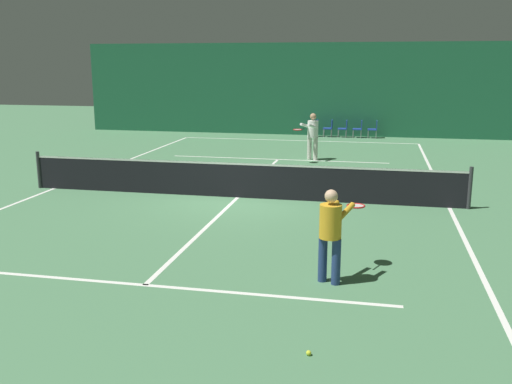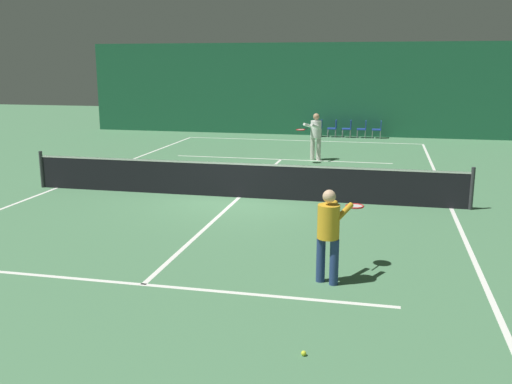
{
  "view_description": "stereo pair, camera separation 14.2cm",
  "coord_description": "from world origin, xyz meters",
  "px_view_note": "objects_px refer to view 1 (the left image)",
  "views": [
    {
      "loc": [
        3.61,
        -14.62,
        3.57
      ],
      "look_at": [
        1.18,
        -3.15,
        0.91
      ],
      "focal_mm": 40.0,
      "sensor_mm": 36.0,
      "label": 1
    },
    {
      "loc": [
        3.75,
        -14.59,
        3.57
      ],
      "look_at": [
        1.18,
        -3.15,
        0.91
      ],
      "focal_mm": 40.0,
      "sensor_mm": 36.0,
      "label": 2
    }
  ],
  "objects_px": {
    "courtside_chair_1": "(329,127)",
    "courtside_chair_3": "(359,128)",
    "player_near": "(332,229)",
    "tennis_ball": "(309,353)",
    "courtside_chair_2": "(344,127)",
    "courtside_chair_4": "(374,128)",
    "courtside_chair_0": "(315,127)",
    "player_far": "(312,133)",
    "tennis_net": "(238,179)"
  },
  "relations": [
    {
      "from": "player_near",
      "to": "courtside_chair_4",
      "type": "xyz_separation_m",
      "value": [
        0.52,
        19.21,
        -0.44
      ]
    },
    {
      "from": "courtside_chair_3",
      "to": "courtside_chair_4",
      "type": "height_order",
      "value": "same"
    },
    {
      "from": "player_far",
      "to": "courtside_chair_3",
      "type": "xyz_separation_m",
      "value": [
        1.5,
        7.04,
        -0.53
      ]
    },
    {
      "from": "courtside_chair_0",
      "to": "tennis_ball",
      "type": "bearing_deg",
      "value": 6.04
    },
    {
      "from": "courtside_chair_0",
      "to": "courtside_chair_1",
      "type": "distance_m",
      "value": 0.72
    },
    {
      "from": "player_near",
      "to": "courtside_chair_2",
      "type": "relative_size",
      "value": 1.89
    },
    {
      "from": "courtside_chair_1",
      "to": "courtside_chair_4",
      "type": "height_order",
      "value": "same"
    },
    {
      "from": "tennis_net",
      "to": "courtside_chair_4",
      "type": "xyz_separation_m",
      "value": [
        3.49,
        13.6,
        -0.03
      ]
    },
    {
      "from": "courtside_chair_1",
      "to": "courtside_chair_3",
      "type": "height_order",
      "value": "same"
    },
    {
      "from": "player_near",
      "to": "player_far",
      "type": "distance_m",
      "value": 12.29
    },
    {
      "from": "player_near",
      "to": "courtside_chair_0",
      "type": "height_order",
      "value": "player_near"
    },
    {
      "from": "courtside_chair_1",
      "to": "tennis_ball",
      "type": "distance_m",
      "value": 21.8
    },
    {
      "from": "courtside_chair_4",
      "to": "courtside_chair_3",
      "type": "bearing_deg",
      "value": -90.0
    },
    {
      "from": "player_far",
      "to": "courtside_chair_1",
      "type": "relative_size",
      "value": 2.08
    },
    {
      "from": "courtside_chair_2",
      "to": "courtside_chair_4",
      "type": "height_order",
      "value": "same"
    },
    {
      "from": "tennis_net",
      "to": "courtside_chair_3",
      "type": "height_order",
      "value": "tennis_net"
    },
    {
      "from": "courtside_chair_4",
      "to": "tennis_ball",
      "type": "bearing_deg",
      "value": -1.52
    },
    {
      "from": "player_near",
      "to": "courtside_chair_1",
      "type": "distance_m",
      "value": 19.29
    },
    {
      "from": "courtside_chair_0",
      "to": "courtside_chair_3",
      "type": "relative_size",
      "value": 1.0
    },
    {
      "from": "courtside_chair_2",
      "to": "courtside_chair_3",
      "type": "xyz_separation_m",
      "value": [
        0.72,
        0.0,
        0.0
      ]
    },
    {
      "from": "courtside_chair_1",
      "to": "courtside_chair_3",
      "type": "distance_m",
      "value": 1.44
    },
    {
      "from": "courtside_chair_3",
      "to": "courtside_chair_4",
      "type": "bearing_deg",
      "value": 90.0
    },
    {
      "from": "tennis_net",
      "to": "courtside_chair_0",
      "type": "distance_m",
      "value": 13.61
    },
    {
      "from": "courtside_chair_1",
      "to": "courtside_chair_3",
      "type": "relative_size",
      "value": 1.0
    },
    {
      "from": "tennis_net",
      "to": "tennis_ball",
      "type": "height_order",
      "value": "tennis_net"
    },
    {
      "from": "courtside_chair_3",
      "to": "courtside_chair_0",
      "type": "bearing_deg",
      "value": -90.0
    },
    {
      "from": "courtside_chair_3",
      "to": "player_near",
      "type": "bearing_deg",
      "value": 0.59
    },
    {
      "from": "courtside_chair_2",
      "to": "tennis_ball",
      "type": "height_order",
      "value": "courtside_chair_2"
    },
    {
      "from": "tennis_net",
      "to": "courtside_chair_3",
      "type": "relative_size",
      "value": 14.29
    },
    {
      "from": "player_near",
      "to": "tennis_net",
      "type": "bearing_deg",
      "value": 50.33
    },
    {
      "from": "courtside_chair_4",
      "to": "player_far",
      "type": "bearing_deg",
      "value": -17.53
    },
    {
      "from": "tennis_net",
      "to": "player_far",
      "type": "distance_m",
      "value": 6.7
    },
    {
      "from": "tennis_net",
      "to": "courtside_chair_4",
      "type": "height_order",
      "value": "tennis_net"
    },
    {
      "from": "courtside_chair_1",
      "to": "tennis_ball",
      "type": "xyz_separation_m",
      "value": [
        1.58,
        -21.74,
        -0.45
      ]
    },
    {
      "from": "player_near",
      "to": "courtside_chair_3",
      "type": "height_order",
      "value": "player_near"
    },
    {
      "from": "player_near",
      "to": "courtside_chair_3",
      "type": "distance_m",
      "value": 19.22
    },
    {
      "from": "player_near",
      "to": "tennis_ball",
      "type": "relative_size",
      "value": 24.01
    },
    {
      "from": "courtside_chair_1",
      "to": "courtside_chair_2",
      "type": "distance_m",
      "value": 0.72
    },
    {
      "from": "courtside_chair_1",
      "to": "courtside_chair_0",
      "type": "bearing_deg",
      "value": -90.0
    },
    {
      "from": "courtside_chair_0",
      "to": "courtside_chair_4",
      "type": "xyz_separation_m",
      "value": [
        2.88,
        0.0,
        0.0
      ]
    },
    {
      "from": "courtside_chair_1",
      "to": "player_near",
      "type": "bearing_deg",
      "value": 4.87
    },
    {
      "from": "courtside_chair_2",
      "to": "courtside_chair_4",
      "type": "xyz_separation_m",
      "value": [
        1.44,
        0.0,
        0.0
      ]
    },
    {
      "from": "tennis_net",
      "to": "courtside_chair_0",
      "type": "relative_size",
      "value": 14.29
    },
    {
      "from": "tennis_net",
      "to": "courtside_chair_4",
      "type": "bearing_deg",
      "value": 75.62
    },
    {
      "from": "courtside_chair_4",
      "to": "courtside_chair_1",
      "type": "bearing_deg",
      "value": -90.0
    },
    {
      "from": "courtside_chair_4",
      "to": "tennis_ball",
      "type": "distance_m",
      "value": 21.75
    },
    {
      "from": "tennis_net",
      "to": "player_far",
      "type": "height_order",
      "value": "player_far"
    },
    {
      "from": "courtside_chair_0",
      "to": "tennis_ball",
      "type": "height_order",
      "value": "courtside_chair_0"
    },
    {
      "from": "courtside_chair_1",
      "to": "courtside_chair_2",
      "type": "relative_size",
      "value": 1.0
    },
    {
      "from": "tennis_net",
      "to": "courtside_chair_0",
      "type": "xyz_separation_m",
      "value": [
        0.61,
        13.6,
        -0.03
      ]
    }
  ]
}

